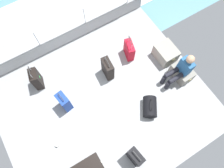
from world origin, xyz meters
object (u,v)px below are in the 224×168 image
Objects in this scene: passenger_seated at (181,70)px; suitcase_2 at (129,50)px; duffel_bag at (150,107)px; suitcase_4 at (64,102)px; suitcase_0 at (108,69)px; suitcase_1 at (135,157)px; cargo_crate_1 at (182,72)px; suitcase_5 at (36,79)px; paper_cup at (57,145)px; cargo_crate_0 at (166,53)px.

passenger_seated reaches higher than suitcase_2.
suitcase_2 reaches higher than duffel_bag.
suitcase_2 is at bearing -151.96° from passenger_seated.
suitcase_2 is at bearing 100.89° from suitcase_4.
suitcase_1 reaches higher than suitcase_0.
suitcase_0 is at bearing -122.74° from cargo_crate_1.
suitcase_2 is at bearing 78.95° from suitcase_5.
suitcase_0 is (-1.07, -1.49, -0.22)m from passenger_seated.
paper_cup is (-0.07, -3.50, -0.49)m from passenger_seated.
suitcase_5 reaches higher than cargo_crate_0.
cargo_crate_0 is 0.79m from passenger_seated.
suitcase_5 reaches higher than suitcase_1.
suitcase_2 is 3.08m from paper_cup.
suitcase_5 is (-1.07, -3.35, 0.12)m from cargo_crate_0.
cargo_crate_1 is 1.98m from suitcase_0.
passenger_seated is 2.38m from suitcase_1.
duffel_bag is (1.19, 1.76, -0.13)m from suitcase_4.
suitcase_0 is 0.99× the size of suitcase_2.
cargo_crate_1 reaches higher than paper_cup.
passenger_seated is 3.00m from suitcase_4.
suitcase_5 is (-1.77, -3.20, -0.22)m from passenger_seated.
cargo_crate_0 is 1.69m from suitcase_0.
cargo_crate_1 is 2.54m from suitcase_1.
suitcase_0 is 0.95× the size of suitcase_1.
suitcase_0 is at bearing 164.45° from suitcase_1.
suitcase_2 is at bearing 104.12° from suitcase_0.
suitcase_4 is at bearing 140.70° from paper_cup.
cargo_crate_0 is 0.69m from cargo_crate_1.
cargo_crate_1 is at bearing 1.70° from cargo_crate_0.
paper_cup is at bearing -99.56° from duffel_bag.
cargo_crate_0 is 1.03× the size of duffel_bag.
cargo_crate_1 is 0.84× the size of suitcase_0.
suitcase_2 is (-0.20, 0.81, -0.05)m from suitcase_0.
suitcase_5 is at bearing -112.15° from suitcase_0.
duffel_bag is (1.40, 0.38, -0.14)m from suitcase_0.
cargo_crate_0 is 0.75× the size of suitcase_5.
passenger_seated reaches higher than duffel_bag.
suitcase_1 is 2.78m from suitcase_2.
suitcase_4 is 2.13m from duffel_bag.
suitcase_2 is 1.05× the size of suitcase_4.
suitcase_0 is 1.03× the size of suitcase_4.
duffel_bag is (0.33, -1.10, -0.36)m from passenger_seated.
suitcase_5 is at bearing -107.74° from cargo_crate_0.
paper_cup is (-0.40, -2.40, -0.12)m from duffel_bag.
suitcase_1 is at bearing -51.26° from cargo_crate_0.
passenger_seated is 10.45× the size of paper_cup.
cargo_crate_0 is at bearing 86.95° from suitcase_4.
suitcase_4 is (-0.85, -2.86, -0.23)m from passenger_seated.
duffel_bag is (1.02, -1.26, -0.02)m from cargo_crate_0.
suitcase_5 is at bearing -159.06° from suitcase_1.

